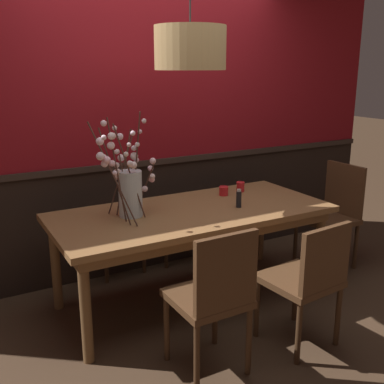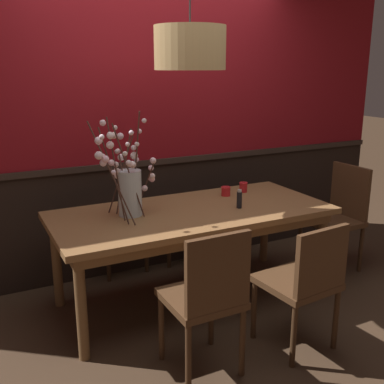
% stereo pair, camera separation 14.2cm
% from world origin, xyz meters
% --- Properties ---
extents(ground_plane, '(24.00, 24.00, 0.00)m').
position_xyz_m(ground_plane, '(0.00, 0.00, 0.00)').
color(ground_plane, '#422D1E').
extents(back_wall, '(4.97, 0.14, 2.78)m').
position_xyz_m(back_wall, '(0.00, 0.81, 1.38)').
color(back_wall, black).
rests_on(back_wall, ground).
extents(dining_table, '(2.09, 0.95, 0.75)m').
position_xyz_m(dining_table, '(0.00, 0.00, 0.67)').
color(dining_table, olive).
rests_on(dining_table, ground).
extents(chair_near_side_left, '(0.42, 0.43, 0.93)m').
position_xyz_m(chair_near_side_left, '(-0.34, -0.86, 0.52)').
color(chair_near_side_left, '#4C301C').
rests_on(chair_near_side_left, ground).
extents(chair_far_side_right, '(0.46, 0.45, 0.92)m').
position_xyz_m(chair_far_side_right, '(0.29, 0.88, 0.52)').
color(chair_far_side_right, '#4C301C').
rests_on(chair_far_side_right, ground).
extents(chair_near_side_right, '(0.47, 0.48, 0.87)m').
position_xyz_m(chair_near_side_right, '(0.34, -0.91, 0.49)').
color(chair_near_side_right, '#4C301C').
rests_on(chair_near_side_right, ground).
extents(chair_far_side_left, '(0.45, 0.43, 0.90)m').
position_xyz_m(chair_far_side_left, '(-0.33, 0.87, 0.51)').
color(chair_far_side_left, '#4C301C').
rests_on(chair_far_side_left, ground).
extents(chair_head_east_end, '(0.44, 0.46, 0.94)m').
position_xyz_m(chair_head_east_end, '(1.47, -0.02, 0.52)').
color(chair_head_east_end, '#4C301C').
rests_on(chair_head_east_end, ground).
extents(vase_with_blossoms, '(0.51, 0.54, 0.75)m').
position_xyz_m(vase_with_blossoms, '(-0.47, 0.09, 0.96)').
color(vase_with_blossoms, silver).
rests_on(vase_with_blossoms, dining_table).
extents(candle_holder_nearer_center, '(0.08, 0.08, 0.08)m').
position_xyz_m(candle_holder_nearer_center, '(0.43, 0.23, 0.79)').
color(candle_holder_nearer_center, red).
rests_on(candle_holder_nearer_center, dining_table).
extents(candle_holder_nearer_edge, '(0.07, 0.07, 0.09)m').
position_xyz_m(candle_holder_nearer_edge, '(0.62, 0.26, 0.79)').
color(candle_holder_nearer_edge, red).
rests_on(candle_holder_nearer_edge, dining_table).
extents(condiment_bottle, '(0.04, 0.04, 0.14)m').
position_xyz_m(condiment_bottle, '(0.35, -0.12, 0.81)').
color(condiment_bottle, black).
rests_on(condiment_bottle, dining_table).
extents(pendant_lamp, '(0.49, 0.49, 1.01)m').
position_xyz_m(pendant_lamp, '(-0.03, -0.02, 1.91)').
color(pendant_lamp, tan).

